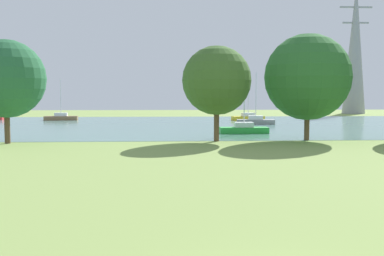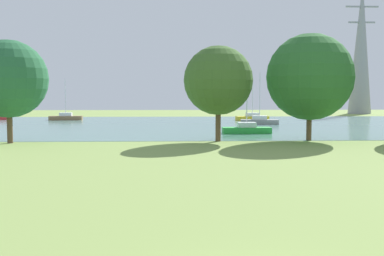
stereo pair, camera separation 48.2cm
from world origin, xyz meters
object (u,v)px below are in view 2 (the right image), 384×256
(sailboat_green, at_px, (247,129))
(electricity_pylon, at_px, (361,47))
(sailboat_gray, at_px, (260,121))
(tree_east_far, at_px, (310,77))
(tree_east_near, at_px, (218,80))
(sailboat_brown, at_px, (66,117))
(sailboat_yellow, at_px, (252,117))
(tree_west_far, at_px, (8,79))

(sailboat_green, height_order, electricity_pylon, electricity_pylon)
(sailboat_gray, relative_size, tree_east_far, 0.74)
(sailboat_gray, xyz_separation_m, tree_east_near, (-7.31, -20.40, 4.59))
(sailboat_brown, height_order, tree_east_near, tree_east_near)
(sailboat_yellow, bearing_deg, tree_east_near, -105.15)
(sailboat_yellow, xyz_separation_m, tree_west_far, (-24.69, -29.82, 4.67))
(sailboat_gray, height_order, tree_east_far, tree_east_far)
(sailboat_green, xyz_separation_m, electricity_pylon, (29.29, 43.55, 12.52))
(sailboat_gray, distance_m, tree_east_far, 20.66)
(sailboat_yellow, height_order, sailboat_green, sailboat_green)
(sailboat_gray, bearing_deg, electricity_pylon, 49.96)
(tree_east_near, xyz_separation_m, electricity_pylon, (32.83, 50.76, 7.94))
(sailboat_yellow, distance_m, sailboat_green, 22.29)
(tree_west_far, distance_m, tree_east_far, 24.59)
(sailboat_brown, relative_size, sailboat_yellow, 0.97)
(sailboat_yellow, bearing_deg, sailboat_gray, -93.67)
(sailboat_yellow, height_order, tree_east_far, tree_east_far)
(sailboat_brown, bearing_deg, sailboat_gray, -21.04)
(tree_east_near, bearing_deg, tree_west_far, -177.45)
(sailboat_gray, height_order, electricity_pylon, electricity_pylon)
(electricity_pylon, bearing_deg, sailboat_green, -123.92)
(sailboat_green, relative_size, tree_east_far, 0.78)
(sailboat_yellow, xyz_separation_m, electricity_pylon, (24.96, 21.69, 12.53))
(sailboat_gray, distance_m, electricity_pylon, 41.59)
(tree_east_near, bearing_deg, sailboat_brown, 122.72)
(sailboat_brown, relative_size, tree_west_far, 0.75)
(sailboat_gray, xyz_separation_m, tree_east_far, (0.43, -20.07, 4.89))
(sailboat_brown, height_order, tree_west_far, tree_west_far)
(tree_east_near, bearing_deg, sailboat_gray, 70.28)
(sailboat_yellow, xyz_separation_m, tree_east_near, (-7.87, -29.07, 4.59))
(tree_east_near, distance_m, tree_east_far, 7.76)
(sailboat_brown, relative_size, sailboat_green, 0.87)
(sailboat_yellow, bearing_deg, sailboat_brown, 176.36)
(sailboat_green, distance_m, tree_east_far, 9.43)
(sailboat_yellow, bearing_deg, tree_west_far, -129.62)
(sailboat_yellow, distance_m, electricity_pylon, 35.36)
(sailboat_gray, distance_m, sailboat_green, 13.72)
(sailboat_brown, xyz_separation_m, tree_east_near, (19.81, -30.84, 4.59))
(sailboat_gray, height_order, sailboat_green, sailboat_green)
(electricity_pylon, bearing_deg, tree_east_far, -116.45)
(sailboat_green, height_order, tree_west_far, tree_west_far)
(tree_east_near, relative_size, tree_east_far, 0.88)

